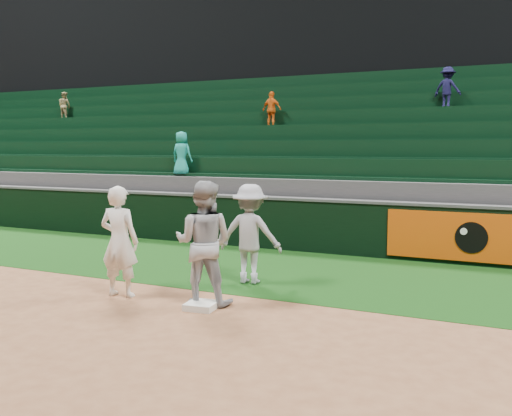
{
  "coord_description": "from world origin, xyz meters",
  "views": [
    {
      "loc": [
        4.34,
        -7.23,
        2.43
      ],
      "look_at": [
        -0.17,
        2.3,
        1.3
      ],
      "focal_mm": 40.0,
      "sensor_mm": 36.0,
      "label": 1
    }
  ],
  "objects_px": {
    "baserunner": "(204,243)",
    "base_coach": "(250,234)",
    "first_baseman": "(119,241)",
    "first_base": "(202,306)"
  },
  "relations": [
    {
      "from": "first_base",
      "to": "baserunner",
      "type": "bearing_deg",
      "value": 112.16
    },
    {
      "from": "baserunner",
      "to": "first_baseman",
      "type": "bearing_deg",
      "value": -4.43
    },
    {
      "from": "first_base",
      "to": "baserunner",
      "type": "xyz_separation_m",
      "value": [
        -0.11,
        0.26,
        0.91
      ]
    },
    {
      "from": "base_coach",
      "to": "first_baseman",
      "type": "bearing_deg",
      "value": 41.47
    },
    {
      "from": "first_base",
      "to": "base_coach",
      "type": "height_order",
      "value": "base_coach"
    },
    {
      "from": "first_baseman",
      "to": "base_coach",
      "type": "xyz_separation_m",
      "value": [
        1.53,
        1.71,
        -0.01
      ]
    },
    {
      "from": "baserunner",
      "to": "first_base",
      "type": "bearing_deg",
      "value": 100.29
    },
    {
      "from": "baserunner",
      "to": "base_coach",
      "type": "distance_m",
      "value": 1.52
    },
    {
      "from": "first_base",
      "to": "baserunner",
      "type": "height_order",
      "value": "baserunner"
    },
    {
      "from": "baserunner",
      "to": "base_coach",
      "type": "xyz_separation_m",
      "value": [
        0.06,
        1.52,
        -0.07
      ]
    }
  ]
}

